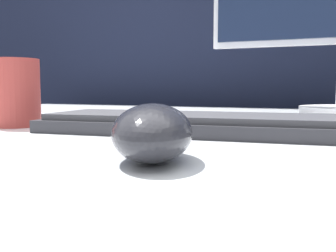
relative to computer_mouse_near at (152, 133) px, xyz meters
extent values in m
cube|color=black|center=(-0.06, 0.95, -0.06)|extent=(5.00, 0.03, 1.45)
ellipsoid|color=#232328|center=(0.00, 0.00, 0.00)|extent=(0.10, 0.12, 0.05)
cube|color=#28282D|center=(-0.03, 0.20, -0.01)|extent=(0.40, 0.17, 0.02)
cube|color=#38383D|center=(-0.03, 0.20, 0.00)|extent=(0.38, 0.15, 0.01)
cylinder|color=#A33833|center=(-0.30, 0.17, 0.03)|extent=(0.07, 0.07, 0.10)
camera|label=1|loc=(0.13, -0.28, 0.04)|focal=42.00mm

